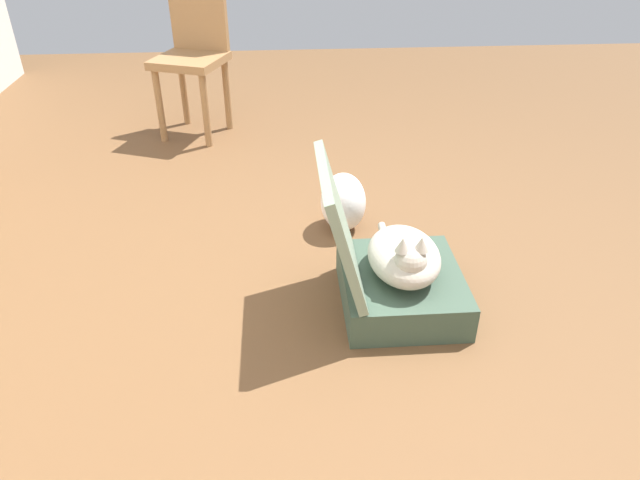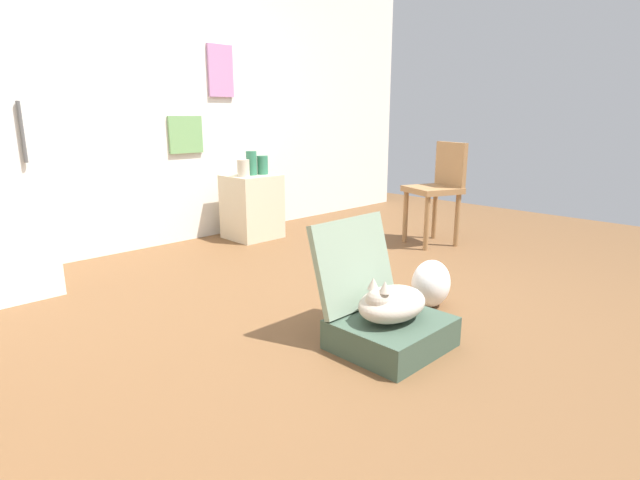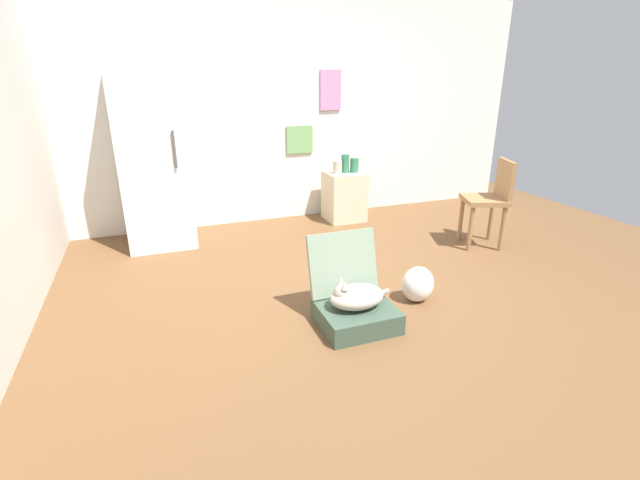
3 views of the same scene
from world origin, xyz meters
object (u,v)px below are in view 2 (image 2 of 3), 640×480
at_px(plastic_bag_white, 431,283).
at_px(chair, 438,187).
at_px(side_table, 252,207).
at_px(vase_round, 251,163).
at_px(vase_tall, 243,168).
at_px(suitcase_base, 391,333).
at_px(vase_short, 263,165).
at_px(cat, 391,303).

xyz_separation_m(plastic_bag_white, chair, (1.35, 0.82, 0.37)).
height_order(side_table, chair, chair).
bearing_deg(vase_round, vase_tall, -166.20).
distance_m(side_table, vase_tall, 0.39).
bearing_deg(suitcase_base, chair, 26.86).
xyz_separation_m(side_table, vase_round, (0.00, -0.01, 0.41)).
xyz_separation_m(vase_tall, vase_round, (0.11, 0.03, 0.03)).
bearing_deg(plastic_bag_white, vase_round, 81.78).
bearing_deg(vase_round, side_table, 90.00).
relative_size(side_table, vase_round, 2.69).
bearing_deg(plastic_bag_white, vase_short, 78.77).
xyz_separation_m(vase_round, chair, (1.04, -1.33, -0.19)).
xyz_separation_m(side_table, chair, (1.04, -1.34, 0.21)).
height_order(vase_short, chair, chair).
distance_m(vase_tall, vase_round, 0.12).
relative_size(suitcase_base, vase_round, 2.39).
relative_size(vase_short, chair, 0.19).
bearing_deg(side_table, chair, -52.23).
bearing_deg(cat, plastic_bag_white, 15.23).
height_order(plastic_bag_white, chair, chair).
bearing_deg(vase_tall, side_table, 19.85).
bearing_deg(side_table, vase_tall, -160.15).
height_order(vase_tall, vase_short, vase_short).
distance_m(cat, chair, 2.23).
relative_size(plastic_bag_white, side_table, 0.49).
bearing_deg(suitcase_base, vase_short, 65.76).
height_order(suitcase_base, side_table, side_table).
distance_m(suitcase_base, vase_round, 2.58).
height_order(cat, chair, chair).
height_order(plastic_bag_white, vase_round, vase_round).
xyz_separation_m(suitcase_base, cat, (-0.01, 0.00, 0.16)).
bearing_deg(chair, suitcase_base, -42.38).
bearing_deg(chair, vase_short, -123.90).
height_order(vase_short, vase_round, vase_round).
relative_size(plastic_bag_white, vase_short, 1.67).
height_order(vase_tall, vase_round, vase_round).
xyz_separation_m(cat, chair, (1.97, 0.99, 0.27)).
xyz_separation_m(suitcase_base, plastic_bag_white, (0.61, 0.17, 0.07)).
bearing_deg(side_table, vase_round, -90.00).
relative_size(suitcase_base, vase_short, 3.05).
bearing_deg(chair, cat, -42.52).
bearing_deg(cat, vase_round, 68.06).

